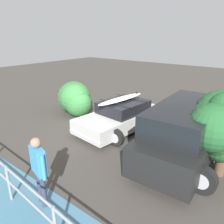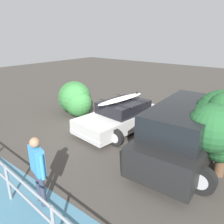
# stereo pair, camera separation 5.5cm
# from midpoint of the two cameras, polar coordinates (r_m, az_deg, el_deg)

# --- Properties ---
(ground_plane) EXTENTS (44.00, 44.00, 0.02)m
(ground_plane) POSITION_cam_midpoint_polar(r_m,az_deg,el_deg) (10.07, -0.45, -3.05)
(ground_plane) COLOR #423D38
(ground_plane) RESTS_ON ground
(sedan_car) EXTENTS (2.68, 4.19, 1.50)m
(sedan_car) POSITION_cam_midpoint_polar(r_m,az_deg,el_deg) (9.31, 2.62, -1.04)
(sedan_car) COLOR silver
(sedan_car) RESTS_ON ground
(suv_car) EXTENTS (2.75, 4.72, 1.87)m
(suv_car) POSITION_cam_midpoint_polar(r_m,az_deg,el_deg) (7.30, 18.64, -5.00)
(suv_car) COLOR black
(suv_car) RESTS_ON ground
(person_bystander) EXTENTS (0.67, 0.31, 1.76)m
(person_bystander) POSITION_cam_midpoint_polar(r_m,az_deg,el_deg) (5.39, -18.56, -13.08)
(person_bystander) COLOR #33384C
(person_bystander) RESTS_ON ground
(railing_fence) EXTENTS (7.77, 0.57, 0.95)m
(railing_fence) POSITION_cam_midpoint_polar(r_m,az_deg,el_deg) (6.02, -25.49, -15.05)
(railing_fence) COLOR gray
(railing_fence) RESTS_ON ground
(bush_near_left) EXTENTS (2.14, 1.86, 1.69)m
(bush_near_left) POSITION_cam_midpoint_polar(r_m,az_deg,el_deg) (11.26, -9.34, 3.45)
(bush_near_left) COLOR brown
(bush_near_left) RESTS_ON ground
(bush_near_right) EXTENTS (1.73, 2.60, 2.43)m
(bush_near_right) POSITION_cam_midpoint_polar(r_m,az_deg,el_deg) (6.90, 26.22, -3.10)
(bush_near_right) COLOR brown
(bush_near_right) RESTS_ON ground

